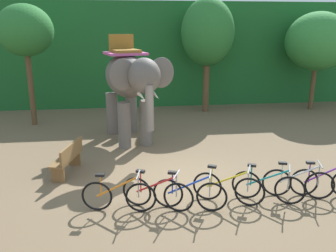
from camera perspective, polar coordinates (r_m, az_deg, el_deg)
ground_plane at (r=9.66m, az=2.56°, el=-9.00°), size 80.00×80.00×0.00m
foliage_hedge at (r=21.08m, az=-3.21°, el=11.93°), size 36.00×6.00×5.26m
tree_right at (r=15.61m, az=-22.13°, el=14.02°), size 2.23×2.23×4.92m
tree_left at (r=17.13m, az=6.42°, el=14.74°), size 2.49×2.49×5.34m
tree_far_right at (r=18.96m, az=23.04°, el=12.45°), size 3.06×3.06×4.75m
elephant at (r=12.46m, az=-6.25°, el=7.20°), size 2.54×4.24×3.78m
bike_orange at (r=8.15m, az=-8.00°, el=-11.08°), size 1.69×0.53×0.92m
bike_red at (r=8.18m, az=-1.77°, el=-10.80°), size 1.58×0.80×0.92m
bike_blue at (r=8.16m, az=3.49°, el=-10.89°), size 1.64×0.68×0.92m
bike_yellow at (r=8.55m, az=9.66°, el=-9.82°), size 1.56×0.83×0.92m
bike_teal at (r=8.83m, az=15.81°, el=-9.36°), size 1.57×0.82×0.92m
bike_white at (r=9.23m, az=20.26°, el=-8.63°), size 1.65×0.66×0.92m
bike_purple at (r=9.55m, az=24.01°, el=-8.21°), size 1.69×0.52×0.92m
wooden_bench at (r=10.39m, az=-15.83°, el=-4.92°), size 0.77×1.55×0.89m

